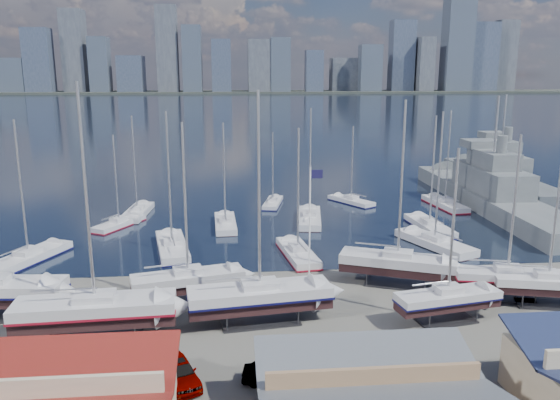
{
  "coord_description": "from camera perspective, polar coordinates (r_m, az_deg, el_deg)",
  "views": [
    {
      "loc": [
        -7.47,
        -51.9,
        19.38
      ],
      "look_at": [
        -1.97,
        8.0,
        5.58
      ],
      "focal_mm": 35.0,
      "sensor_mm": 36.0,
      "label": 1
    }
  ],
  "objects": [
    {
      "name": "sailboat_moored_0",
      "position": [
        63.99,
        -24.77,
        -5.65
      ],
      "size": [
        6.96,
        10.83,
        15.76
      ],
      "rotation": [
        0.0,
        0.0,
        1.15
      ],
      "color": "black",
      "rests_on": "water"
    },
    {
      "name": "sailboat_cradle_1",
      "position": [
        43.77,
        -18.72,
        -10.88
      ],
      "size": [
        12.05,
        3.94,
        18.99
      ],
      "rotation": [
        0.0,
        0.0,
        0.05
      ],
      "color": "#2D2D33",
      "rests_on": "ground"
    },
    {
      "name": "sailboat_moored_7",
      "position": [
        73.86,
        3.1,
        -2.05
      ],
      "size": [
        4.43,
        10.87,
        15.94
      ],
      "rotation": [
        0.0,
        0.0,
        1.43
      ],
      "color": "black",
      "rests_on": "water"
    },
    {
      "name": "car_a",
      "position": [
        37.26,
        -10.51,
        -17.19
      ],
      "size": [
        3.59,
        5.19,
        1.64
      ],
      "primitive_type": "imported",
      "rotation": [
        0.0,
        0.0,
        0.38
      ],
      "color": "gray",
      "rests_on": "ground"
    },
    {
      "name": "sailboat_moored_10",
      "position": [
        72.62,
        15.33,
        -2.78
      ],
      "size": [
        3.65,
        10.38,
        15.23
      ],
      "rotation": [
        0.0,
        0.0,
        1.65
      ],
      "color": "black",
      "rests_on": "water"
    },
    {
      "name": "car_b",
      "position": [
        36.69,
        -0.65,
        -17.75
      ],
      "size": [
        4.2,
        2.03,
        1.33
      ],
      "primitive_type": "imported",
      "rotation": [
        0.0,
        0.0,
        1.41
      ],
      "color": "gray",
      "rests_on": "ground"
    },
    {
      "name": "sailboat_cradle_2",
      "position": [
        48.31,
        -9.57,
        -8.27
      ],
      "size": [
        9.95,
        4.88,
        15.68
      ],
      "rotation": [
        0.0,
        0.0,
        0.24
      ],
      "color": "#2D2D33",
      "rests_on": "ground"
    },
    {
      "name": "flagpole",
      "position": [
        45.64,
        3.23,
        -2.88
      ],
      "size": [
        1.07,
        0.12,
        12.09
      ],
      "color": "white",
      "rests_on": "ground"
    },
    {
      "name": "ground",
      "position": [
        46.77,
        4.52,
        -11.6
      ],
      "size": [
        1400.0,
        1400.0,
        0.0
      ],
      "primitive_type": "plane",
      "color": "#605E59",
      "rests_on": "ground"
    },
    {
      "name": "sailboat_moored_8",
      "position": [
        84.94,
        7.43,
        -0.16
      ],
      "size": [
        6.39,
        8.33,
        12.49
      ],
      "rotation": [
        0.0,
        0.0,
        2.13
      ],
      "color": "black",
      "rests_on": "water"
    },
    {
      "name": "shed_grey",
      "position": [
        31.99,
        9.7,
        -19.87
      ],
      "size": [
        12.6,
        8.4,
        4.17
      ],
      "color": "#8C6B4C",
      "rests_on": "ground"
    },
    {
      "name": "naval_ship_east",
      "position": [
        87.68,
        21.09,
        0.39
      ],
      "size": [
        8.17,
        45.5,
        18.08
      ],
      "rotation": [
        0.0,
        0.0,
        1.55
      ],
      "color": "slate",
      "rests_on": "water"
    },
    {
      "name": "sailboat_cradle_5",
      "position": [
        46.17,
        17.12,
        -9.83
      ],
      "size": [
        8.9,
        4.0,
        14.06
      ],
      "rotation": [
        0.0,
        0.0,
        0.19
      ],
      "color": "#2D2D33",
      "rests_on": "ground"
    },
    {
      "name": "sailboat_moored_11",
      "position": [
        85.63,
        16.84,
        -0.51
      ],
      "size": [
        3.92,
        10.33,
        15.08
      ],
      "rotation": [
        0.0,
        0.0,
        1.68
      ],
      "color": "black",
      "rests_on": "water"
    },
    {
      "name": "sailboat_cradle_7",
      "position": [
        52.38,
        26.2,
        -7.84
      ],
      "size": [
        9.22,
        4.46,
        14.61
      ],
      "rotation": [
        0.0,
        0.0,
        -0.23
      ],
      "color": "#2D2D33",
      "rests_on": "ground"
    },
    {
      "name": "sailboat_cradle_6",
      "position": [
        52.41,
        22.65,
        -7.49
      ],
      "size": [
        9.28,
        4.34,
        14.58
      ],
      "rotation": [
        0.0,
        0.0,
        -0.21
      ],
      "color": "#2D2D33",
      "rests_on": "ground"
    },
    {
      "name": "sailboat_moored_9",
      "position": [
        65.6,
        15.85,
        -4.48
      ],
      "size": [
        6.83,
        11.09,
        16.23
      ],
      "rotation": [
        0.0,
        0.0,
        1.96
      ],
      "color": "black",
      "rests_on": "water"
    },
    {
      "name": "water",
      "position": [
        352.52,
        -4.08,
        9.71
      ],
      "size": [
        1400.0,
        600.0,
        0.4
      ],
      "primitive_type": "cube",
      "color": "#172436",
      "rests_on": "ground"
    },
    {
      "name": "sailboat_moored_5",
      "position": [
        82.99,
        -0.75,
        -0.36
      ],
      "size": [
        3.85,
        8.1,
        11.68
      ],
      "rotation": [
        0.0,
        0.0,
        1.35
      ],
      "color": "black",
      "rests_on": "water"
    },
    {
      "name": "sailboat_cradle_4",
      "position": [
        52.64,
        12.18,
        -6.5
      ],
      "size": [
        10.97,
        6.88,
        17.28
      ],
      "rotation": [
        0.0,
        0.0,
        -0.4
      ],
      "color": "#2D2D33",
      "rests_on": "ground"
    },
    {
      "name": "car_d",
      "position": [
        38.11,
        14.67,
        -16.94
      ],
      "size": [
        2.12,
        4.72,
        1.34
      ],
      "primitive_type": "imported",
      "rotation": [
        0.0,
        0.0,
        0.05
      ],
      "color": "gray",
      "rests_on": "ground"
    },
    {
      "name": "sailboat_cradle_3",
      "position": [
        44.05,
        -2.11,
        -10.05
      ],
      "size": [
        11.78,
        4.68,
        18.34
      ],
      "rotation": [
        0.0,
        0.0,
        0.13
      ],
      "color": "#2D2D33",
      "rests_on": "ground"
    },
    {
      "name": "sailboat_moored_4",
      "position": [
        71.66,
        -5.72,
        -2.57
      ],
      "size": [
        3.03,
        9.52,
        14.22
      ],
      "rotation": [
        0.0,
        0.0,
        1.61
      ],
      "color": "black",
      "rests_on": "water"
    },
    {
      "name": "sailboat_moored_1",
      "position": [
        74.43,
        -16.48,
        -2.47
      ],
      "size": [
        6.15,
        8.5,
        12.59
      ],
      "rotation": [
        0.0,
        0.0,
        1.06
      ],
      "color": "black",
      "rests_on": "water"
    },
    {
      "name": "far_shore",
      "position": [
        612.22,
        -4.63,
        11.17
      ],
      "size": [
        1400.0,
        80.0,
        2.2
      ],
      "primitive_type": "cube",
      "color": "#2D332D",
      "rests_on": "ground"
    },
    {
      "name": "sailboat_moored_3",
      "position": [
        62.87,
        -11.2,
        -4.99
      ],
      "size": [
        5.0,
        11.32,
        16.37
      ],
      "rotation": [
        0.0,
        0.0,
        1.75
      ],
      "color": "black",
      "rests_on": "water"
    },
    {
      "name": "car_c",
      "position": [
        37.64,
        1.39,
        -16.88
      ],
      "size": [
        3.45,
        5.25,
        1.34
      ],
      "primitive_type": "imported",
      "rotation": [
        0.0,
        0.0,
        -0.27
      ],
      "color": "gray",
      "rests_on": "ground"
    },
    {
      "name": "sailboat_moored_2",
      "position": [
        79.51,
        -14.68,
        -1.38
      ],
      "size": [
        3.57,
        9.93,
        14.68
      ],
      "rotation": [
        0.0,
        0.0,
        1.48
      ],
      "color": "black",
      "rests_on": "water"
    },
    {
      "name": "sailboat_moored_6",
      "position": [
        59.78,
        1.86,
        -5.69
      ],
      "size": [
        4.04,
        10.11,
        14.7
      ],
      "rotation": [
        0.0,
        0.0,
        1.7
      ],
      "color": "black",
      "rests_on": "water"
    },
    {
      "name": "skyline",
      "position": [
        605.98,
        -5.45,
        14.73
      ],
      "size": [
        639.14,
        43.8,
        107.69
      ],
      "color": "#475166",
      "rests_on": "far_shore"
    },
    {
      "name": "naval_ship_west",
      "position": [
        105.94,
        21.91,
        2.36
      ],
      "size": [
        6.95,
        38.51,
        17.46
      ],
      "rotation": [
        0.0,
        0.0,
        1.55
      ],
      "color": "slate",
      "rests_on": "water"
    }
  ]
}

